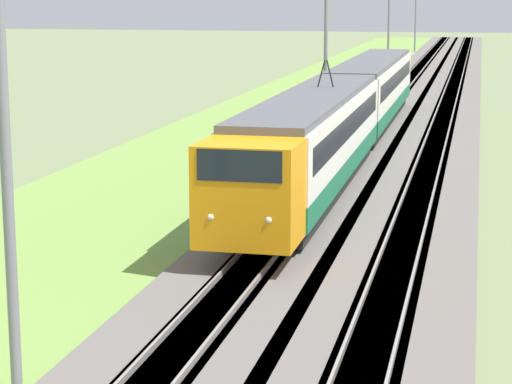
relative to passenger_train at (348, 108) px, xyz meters
name	(u,v)px	position (x,y,z in m)	size (l,w,h in m)	color
ballast_main	(374,124)	(11.93, 0.00, -2.27)	(240.00, 4.40, 0.30)	#605B56
ballast_adjacent	(441,126)	(11.93, -3.97, -2.27)	(240.00, 4.40, 0.30)	#605B56
track_main	(374,124)	(11.93, 0.00, -2.26)	(240.00, 1.57, 0.45)	#4C4238
track_adjacent	(441,126)	(11.93, -3.97, -2.26)	(240.00, 1.57, 0.45)	#4C4238
grass_verge	(261,122)	(11.93, 6.85, -2.36)	(240.00, 9.92, 0.12)	olive
passenger_train	(348,108)	(0.00, 0.00, 0.00)	(43.64, 2.87, 5.15)	orange
catenary_mast_near	(9,165)	(-29.99, 2.52, 2.18)	(0.22, 2.56, 8.91)	slate
catenary_mast_mid	(327,47)	(9.65, 2.52, 2.37)	(0.22, 2.56, 9.28)	slate
catenary_mast_far	(389,26)	(49.28, 2.52, 2.29)	(0.22, 2.56, 9.12)	slate
catenary_mast_distant	(416,17)	(88.91, 2.52, 2.31)	(0.22, 2.56, 9.17)	slate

